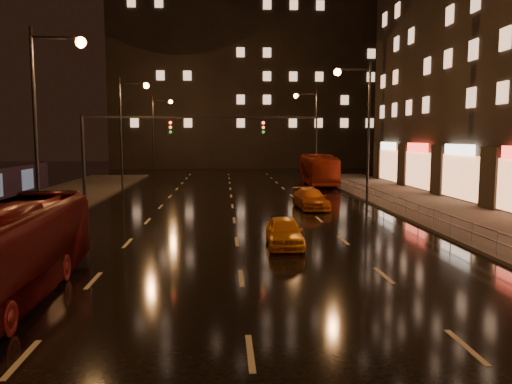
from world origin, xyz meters
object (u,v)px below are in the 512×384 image
(bus_curb, at_px, (318,169))
(taxi_near, at_px, (284,232))
(bus_red, at_px, (4,253))
(taxi_far, at_px, (311,199))

(bus_curb, relative_size, taxi_near, 2.88)
(bus_red, height_order, taxi_near, bus_red)
(bus_curb, xyz_separation_m, taxi_near, (-6.92, -28.66, -0.89))
(taxi_near, bearing_deg, bus_curb, 78.21)
(taxi_far, bearing_deg, taxi_near, -109.74)
(bus_curb, distance_m, taxi_far, 17.52)
(bus_curb, xyz_separation_m, taxi_far, (-3.74, -17.09, -0.88))
(bus_red, distance_m, taxi_far, 22.14)
(bus_red, relative_size, bus_curb, 0.94)
(bus_curb, height_order, taxi_near, bus_curb)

